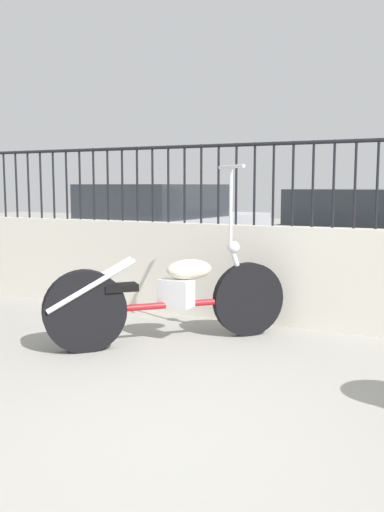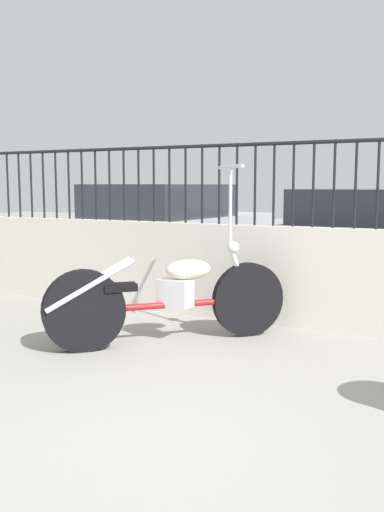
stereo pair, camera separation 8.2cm
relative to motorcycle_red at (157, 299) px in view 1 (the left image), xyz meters
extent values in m
plane|color=gray|center=(1.01, -1.60, -0.40)|extent=(40.00, 40.00, 0.00)
cube|color=beige|center=(1.01, 1.16, 0.09)|extent=(10.63, 0.18, 0.97)
cylinder|color=black|center=(-2.85, 1.16, 0.97)|extent=(0.02, 0.02, 0.81)
cylinder|color=black|center=(-2.66, 1.16, 0.97)|extent=(0.02, 0.02, 0.81)
cylinder|color=black|center=(-2.47, 1.16, 0.97)|extent=(0.02, 0.02, 0.81)
cylinder|color=black|center=(-2.27, 1.16, 0.97)|extent=(0.02, 0.02, 0.81)
cylinder|color=black|center=(-2.08, 1.16, 0.97)|extent=(0.02, 0.02, 0.81)
cylinder|color=black|center=(-1.89, 1.16, 0.97)|extent=(0.02, 0.02, 0.81)
cylinder|color=black|center=(-1.69, 1.16, 0.97)|extent=(0.02, 0.02, 0.81)
cylinder|color=black|center=(-1.50, 1.16, 0.97)|extent=(0.02, 0.02, 0.81)
cylinder|color=black|center=(-1.31, 1.16, 0.97)|extent=(0.02, 0.02, 0.81)
cylinder|color=black|center=(-1.11, 1.16, 0.97)|extent=(0.02, 0.02, 0.81)
cylinder|color=black|center=(-0.92, 1.16, 0.97)|extent=(0.02, 0.02, 0.81)
cylinder|color=black|center=(-0.73, 1.16, 0.97)|extent=(0.02, 0.02, 0.81)
cylinder|color=black|center=(-0.53, 1.16, 0.97)|extent=(0.02, 0.02, 0.81)
cylinder|color=black|center=(-0.34, 1.16, 0.97)|extent=(0.02, 0.02, 0.81)
cylinder|color=black|center=(-0.15, 1.16, 0.97)|extent=(0.02, 0.02, 0.81)
cylinder|color=black|center=(0.05, 1.16, 0.97)|extent=(0.02, 0.02, 0.81)
cylinder|color=black|center=(0.24, 1.16, 0.97)|extent=(0.02, 0.02, 0.81)
cylinder|color=black|center=(0.43, 1.16, 0.97)|extent=(0.02, 0.02, 0.81)
cylinder|color=black|center=(0.63, 1.16, 0.97)|extent=(0.02, 0.02, 0.81)
cylinder|color=black|center=(0.82, 1.16, 0.97)|extent=(0.02, 0.02, 0.81)
cylinder|color=black|center=(1.01, 1.16, 0.97)|extent=(0.02, 0.02, 0.81)
cylinder|color=black|center=(1.21, 1.16, 0.97)|extent=(0.02, 0.02, 0.81)
cylinder|color=black|center=(1.40, 1.16, 0.97)|extent=(0.02, 0.02, 0.81)
cylinder|color=black|center=(1.59, 1.16, 0.97)|extent=(0.02, 0.02, 0.81)
cylinder|color=black|center=(1.01, 1.16, 1.36)|extent=(10.63, 0.04, 0.04)
cylinder|color=black|center=(0.59, 0.62, -0.06)|extent=(0.52, 0.54, 0.67)
cylinder|color=black|center=(-0.43, -0.45, -0.06)|extent=(0.57, 0.58, 0.68)
cylinder|color=#AD191E|center=(0.08, 0.09, -0.06)|extent=(0.98, 1.02, 0.06)
cube|color=silver|center=(0.12, 0.12, 0.04)|extent=(0.28, 0.18, 0.24)
ellipsoid|color=beige|center=(0.20, 0.21, 0.24)|extent=(0.43, 0.43, 0.18)
cube|color=black|center=(-0.22, -0.23, 0.12)|extent=(0.31, 0.31, 0.06)
cylinder|color=silver|center=(0.53, 0.55, 0.19)|extent=(0.18, 0.19, 0.51)
sphere|color=silver|center=(0.49, 0.51, 0.42)|extent=(0.11, 0.11, 0.11)
cylinder|color=silver|center=(0.47, 0.49, 0.78)|extent=(0.03, 0.03, 0.69)
cylinder|color=silver|center=(0.47, 0.49, 1.12)|extent=(0.40, 0.38, 0.03)
cylinder|color=silver|center=(-0.34, -0.46, 0.16)|extent=(0.54, 0.56, 0.42)
cylinder|color=silver|center=(-0.44, -0.36, 0.16)|extent=(0.54, 0.56, 0.42)
cylinder|color=black|center=(-2.84, 5.17, -0.08)|extent=(0.17, 0.65, 0.64)
cylinder|color=black|center=(-1.11, 5.00, -0.08)|extent=(0.17, 0.65, 0.64)
cylinder|color=black|center=(-3.09, 2.59, -0.08)|extent=(0.17, 0.65, 0.64)
cylinder|color=black|center=(-1.35, 2.43, -0.08)|extent=(0.17, 0.65, 0.64)
cube|color=#B7BABF|center=(-2.10, 3.80, 0.16)|extent=(2.24, 4.33, 0.62)
cube|color=#2D3338|center=(-2.12, 3.59, 0.72)|extent=(1.85, 2.15, 0.51)
cylinder|color=black|center=(0.35, 5.63, -0.08)|extent=(0.17, 0.65, 0.64)
cylinder|color=black|center=(0.08, 2.88, -0.08)|extent=(0.17, 0.65, 0.64)
cube|color=black|center=(1.04, 4.17, 0.15)|extent=(2.20, 4.61, 0.61)
cube|color=#2D3338|center=(1.02, 3.95, 0.68)|extent=(1.80, 2.29, 0.46)
camera|label=1|loc=(2.41, -4.14, 0.96)|focal=40.00mm
camera|label=2|loc=(2.49, -4.10, 0.96)|focal=40.00mm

